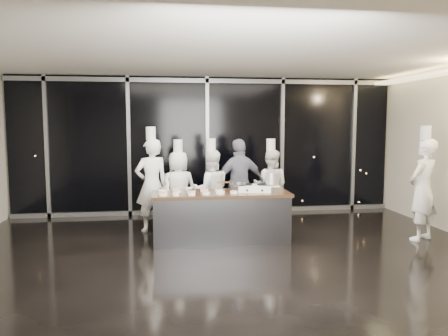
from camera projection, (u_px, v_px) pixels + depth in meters
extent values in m
plane|color=black|center=(228.00, 256.00, 7.03)|extent=(9.00, 9.00, 0.00)
cube|color=beige|center=(207.00, 146.00, 10.31)|extent=(9.00, 0.02, 3.20)
cube|color=beige|center=(292.00, 193.00, 3.41)|extent=(9.00, 0.02, 3.20)
cube|color=silver|center=(228.00, 53.00, 6.70)|extent=(9.00, 7.00, 0.02)
cube|color=black|center=(207.00, 146.00, 10.25)|extent=(8.90, 0.04, 3.18)
cube|color=gray|center=(207.00, 81.00, 10.05)|extent=(8.90, 0.08, 0.10)
cube|color=gray|center=(208.00, 211.00, 10.37)|extent=(8.90, 0.08, 0.10)
cube|color=gray|center=(47.00, 147.00, 9.72)|extent=(0.08, 0.08, 3.20)
cube|color=gray|center=(129.00, 146.00, 9.96)|extent=(0.08, 0.08, 3.20)
cube|color=gray|center=(207.00, 146.00, 10.20)|extent=(0.08, 0.08, 3.20)
cube|color=gray|center=(282.00, 145.00, 10.44)|extent=(0.08, 0.08, 3.20)
cube|color=gray|center=(353.00, 145.00, 10.69)|extent=(0.08, 0.08, 3.20)
cube|color=#333338|center=(221.00, 218.00, 7.87)|extent=(2.40, 0.80, 0.84)
cube|color=#45321D|center=(221.00, 194.00, 7.83)|extent=(2.46, 0.86, 0.06)
cube|color=white|center=(255.00, 188.00, 7.88)|extent=(0.63, 0.46, 0.12)
cylinder|color=black|center=(247.00, 184.00, 7.88)|extent=(0.23, 0.23, 0.02)
cylinder|color=black|center=(263.00, 184.00, 7.86)|extent=(0.23, 0.23, 0.02)
cylinder|color=black|center=(247.00, 190.00, 7.71)|extent=(0.04, 0.03, 0.04)
cylinder|color=black|center=(262.00, 190.00, 7.69)|extent=(0.04, 0.03, 0.04)
cylinder|color=slate|center=(238.00, 182.00, 7.87)|extent=(0.37, 0.37, 0.05)
cube|color=#4C2B14|center=(223.00, 182.00, 7.89)|extent=(0.23, 0.08, 0.02)
cylinder|color=silver|center=(271.00, 178.00, 7.82)|extent=(0.25, 0.25, 0.21)
cylinder|color=white|center=(163.00, 194.00, 7.44)|extent=(0.16, 0.16, 0.04)
cylinder|color=orange|center=(163.00, 193.00, 7.44)|extent=(0.13, 0.13, 0.01)
cylinder|color=white|center=(163.00, 192.00, 7.71)|extent=(0.16, 0.16, 0.04)
cylinder|color=#F1F5AC|center=(163.00, 191.00, 7.71)|extent=(0.13, 0.13, 0.01)
cylinder|color=white|center=(162.00, 190.00, 7.97)|extent=(0.14, 0.14, 0.04)
cylinder|color=black|center=(162.00, 189.00, 7.97)|extent=(0.11, 0.11, 0.01)
cylinder|color=white|center=(176.00, 194.00, 7.43)|extent=(0.12, 0.12, 0.04)
cylinder|color=beige|center=(176.00, 194.00, 7.43)|extent=(0.09, 0.09, 0.01)
cylinder|color=white|center=(177.00, 191.00, 7.77)|extent=(0.15, 0.15, 0.04)
cylinder|color=tan|center=(177.00, 190.00, 7.77)|extent=(0.12, 0.12, 0.01)
cylinder|color=white|center=(175.00, 189.00, 8.02)|extent=(0.14, 0.14, 0.04)
cylinder|color=#AB7E55|center=(175.00, 188.00, 8.01)|extent=(0.11, 0.11, 0.01)
cylinder|color=white|center=(191.00, 194.00, 7.48)|extent=(0.13, 0.13, 0.04)
cylinder|color=#EC9761|center=(191.00, 193.00, 7.48)|extent=(0.11, 0.11, 0.01)
cylinder|color=white|center=(191.00, 191.00, 7.77)|extent=(0.15, 0.15, 0.04)
cylinder|color=black|center=(191.00, 190.00, 7.77)|extent=(0.13, 0.13, 0.01)
cylinder|color=white|center=(189.00, 189.00, 8.04)|extent=(0.14, 0.14, 0.04)
cylinder|color=white|center=(189.00, 188.00, 8.04)|extent=(0.12, 0.12, 0.01)
cylinder|color=white|center=(206.00, 193.00, 7.57)|extent=(0.14, 0.14, 0.04)
cylinder|color=#C67C4F|center=(206.00, 192.00, 7.57)|extent=(0.11, 0.11, 0.01)
cylinder|color=white|center=(204.00, 190.00, 7.88)|extent=(0.15, 0.15, 0.04)
cylinder|color=tan|center=(204.00, 189.00, 7.88)|extent=(0.12, 0.12, 0.01)
cylinder|color=white|center=(220.00, 193.00, 7.64)|extent=(0.15, 0.15, 0.04)
cylinder|color=beige|center=(220.00, 192.00, 7.63)|extent=(0.13, 0.13, 0.01)
cylinder|color=white|center=(219.00, 190.00, 7.91)|extent=(0.15, 0.15, 0.04)
cylinder|color=#A06449|center=(219.00, 189.00, 7.90)|extent=(0.12, 0.12, 0.01)
cylinder|color=white|center=(234.00, 192.00, 7.67)|extent=(0.14, 0.14, 0.04)
cylinder|color=#DE8C4A|center=(234.00, 191.00, 7.67)|extent=(0.11, 0.11, 0.01)
cylinder|color=white|center=(168.00, 186.00, 7.98)|extent=(0.06, 0.06, 0.16)
cone|color=white|center=(168.00, 180.00, 7.97)|extent=(0.05, 0.05, 0.05)
imported|color=white|center=(152.00, 185.00, 8.58)|extent=(0.78, 0.66, 1.83)
cylinder|color=white|center=(151.00, 133.00, 8.47)|extent=(0.25, 0.25, 0.26)
imported|color=white|center=(178.00, 189.00, 8.94)|extent=(0.87, 0.69, 1.57)
cylinder|color=white|center=(178.00, 146.00, 8.85)|extent=(0.23, 0.23, 0.26)
imported|color=white|center=(211.00, 190.00, 8.69)|extent=(0.83, 0.67, 1.60)
cylinder|color=white|center=(211.00, 145.00, 8.59)|extent=(0.21, 0.21, 0.26)
imported|color=black|center=(240.00, 183.00, 8.92)|extent=(1.14, 0.69, 1.82)
imported|color=white|center=(270.00, 186.00, 9.36)|extent=(0.94, 0.85, 1.57)
cylinder|color=white|center=(271.00, 145.00, 9.26)|extent=(0.25, 0.25, 0.26)
imported|color=white|center=(423.00, 190.00, 7.91)|extent=(0.81, 0.73, 1.86)
cylinder|color=white|center=(426.00, 133.00, 7.81)|extent=(0.26, 0.26, 0.26)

